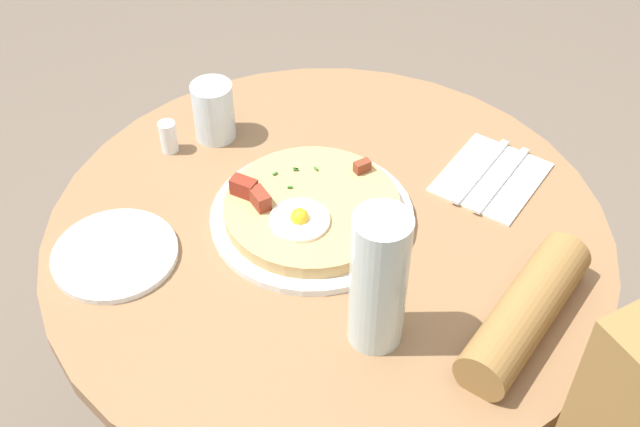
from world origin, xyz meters
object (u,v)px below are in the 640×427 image
at_px(pizza_plate, 312,216).
at_px(salt_shaker, 168,137).
at_px(dining_table, 327,300).
at_px(fork, 481,171).
at_px(breakfast_pizza, 310,208).
at_px(knife, 502,179).
at_px(bread_plate, 115,254).
at_px(water_glass, 214,111).
at_px(water_bottle, 378,281).

bearing_deg(pizza_plate, salt_shaker, -63.68).
xyz_separation_m(dining_table, fork, (-0.27, 0.01, 0.18)).
bearing_deg(breakfast_pizza, knife, 166.72).
xyz_separation_m(bread_plate, knife, (-0.58, 0.14, 0.00)).
bearing_deg(knife, dining_table, -35.54).
xyz_separation_m(bread_plate, salt_shaker, (-0.16, -0.19, 0.02)).
distance_m(dining_table, knife, 0.34).
bearing_deg(bread_plate, dining_table, 162.32).
relative_size(pizza_plate, bread_plate, 1.69).
bearing_deg(salt_shaker, water_glass, 179.55).
height_order(dining_table, pizza_plate, pizza_plate).
xyz_separation_m(water_glass, salt_shaker, (0.08, -0.00, -0.02)).
bearing_deg(dining_table, breakfast_pizza, -59.93).
height_order(breakfast_pizza, water_glass, water_glass).
distance_m(pizza_plate, breakfast_pizza, 0.02).
distance_m(bread_plate, fork, 0.58).
height_order(breakfast_pizza, water_bottle, water_bottle).
height_order(breakfast_pizza, knife, breakfast_pizza).
relative_size(water_bottle, salt_shaker, 3.81).
bearing_deg(bread_plate, fork, 169.29).
height_order(breakfast_pizza, bread_plate, breakfast_pizza).
bearing_deg(breakfast_pizza, water_glass, -80.59).
bearing_deg(bread_plate, breakfast_pizza, 166.37).
height_order(pizza_plate, salt_shaker, salt_shaker).
distance_m(breakfast_pizza, water_glass, 0.26).
bearing_deg(knife, bread_plate, -40.05).
xyz_separation_m(knife, salt_shaker, (0.43, -0.33, 0.02)).
relative_size(breakfast_pizza, bread_plate, 1.46).
relative_size(breakfast_pizza, water_glass, 2.61).
xyz_separation_m(breakfast_pizza, salt_shaker, (0.12, -0.26, 0.00)).
xyz_separation_m(pizza_plate, salt_shaker, (0.13, -0.26, 0.02)).
bearing_deg(breakfast_pizza, fork, 172.20).
bearing_deg(breakfast_pizza, pizza_plate, 179.03).
bearing_deg(fork, water_bottle, 4.30).
xyz_separation_m(bread_plate, water_bottle, (-0.25, 0.30, 0.10)).
relative_size(bread_plate, water_bottle, 0.86).
height_order(pizza_plate, knife, pizza_plate).
relative_size(water_glass, water_bottle, 0.48).
relative_size(breakfast_pizza, fork, 1.45).
bearing_deg(water_glass, fork, 138.18).
height_order(bread_plate, water_bottle, water_bottle).
bearing_deg(water_glass, pizza_plate, 99.99).
distance_m(water_glass, water_bottle, 0.49).
distance_m(water_glass, salt_shaker, 0.08).
height_order(water_bottle, salt_shaker, water_bottle).
relative_size(bread_plate, fork, 1.00).
bearing_deg(dining_table, fork, 177.24).
bearing_deg(pizza_plate, fork, 172.13).
xyz_separation_m(breakfast_pizza, water_glass, (0.04, -0.26, 0.03)).
xyz_separation_m(water_glass, water_bottle, (-0.01, 0.48, 0.05)).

